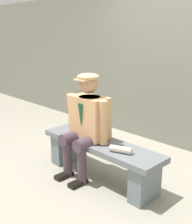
{
  "coord_description": "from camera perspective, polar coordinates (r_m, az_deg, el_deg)",
  "views": [
    {
      "loc": [
        -2.23,
        2.25,
        1.71
      ],
      "look_at": [
        0.07,
        0.0,
        0.81
      ],
      "focal_mm": 46.32,
      "sensor_mm": 36.0,
      "label": 1
    }
  ],
  "objects": [
    {
      "name": "seated_man",
      "position": [
        3.42,
        -1.9,
        -1.65
      ],
      "size": [
        0.64,
        0.57,
        1.26
      ],
      "color": "tan",
      "rests_on": "ground"
    },
    {
      "name": "bench",
      "position": [
        3.47,
        0.83,
        -8.27
      ],
      "size": [
        1.63,
        0.43,
        0.46
      ],
      "color": "slate",
      "rests_on": "ground"
    },
    {
      "name": "stadium_wall",
      "position": [
        4.51,
        15.84,
        8.33
      ],
      "size": [
        12.0,
        0.24,
        2.38
      ],
      "primitive_type": "cube",
      "color": "gray",
      "rests_on": "ground"
    },
    {
      "name": "ground_plane",
      "position": [
        3.6,
        0.82,
        -12.8
      ],
      "size": [
        30.0,
        30.0,
        0.0
      ],
      "primitive_type": "plane",
      "color": "#9B9685"
    },
    {
      "name": "rolled_magazine",
      "position": [
        3.11,
        4.91,
        -7.38
      ],
      "size": [
        0.25,
        0.15,
        0.07
      ],
      "primitive_type": "cylinder",
      "rotation": [
        0.0,
        1.57,
        0.36
      ],
      "color": "beige",
      "rests_on": "bench"
    }
  ]
}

